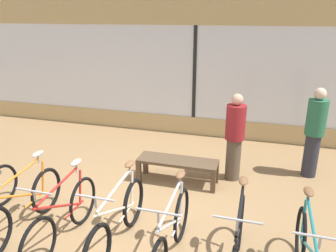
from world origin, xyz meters
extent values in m
plane|color=#99754C|center=(0.00, 0.00, 0.00)|extent=(24.00, 24.00, 0.00)
cube|color=tan|center=(0.00, 3.87, 0.23)|extent=(12.00, 0.08, 0.45)
cube|color=white|center=(0.00, 3.87, 1.52)|extent=(12.00, 0.04, 2.15)
cube|color=tan|center=(0.00, 3.87, 2.90)|extent=(12.00, 0.08, 0.60)
cube|color=black|center=(0.00, 3.84, 1.52)|extent=(0.08, 0.02, 2.15)
torus|color=black|center=(-2.19, -0.06, 0.33)|extent=(0.05, 0.65, 0.65)
torus|color=black|center=(-1.41, -0.03, 0.34)|extent=(0.05, 0.68, 0.68)
cylinder|color=orange|center=(-1.41, -0.60, 0.58)|extent=(0.03, 1.01, 0.51)
cylinder|color=orange|center=(-1.41, -0.07, 0.58)|extent=(0.03, 0.11, 0.49)
cylinder|color=orange|center=(-1.41, -0.57, 0.85)|extent=(0.03, 0.93, 0.10)
cylinder|color=orange|center=(-1.41, -0.27, 0.34)|extent=(0.03, 0.49, 0.03)
cylinder|color=#B2B2B7|center=(-1.41, -0.11, 0.89)|extent=(0.02, 0.02, 0.14)
ellipsoid|color=#B2A893|center=(-1.41, -0.11, 0.97)|extent=(0.11, 0.22, 0.06)
torus|color=black|center=(-0.75, -0.11, 0.33)|extent=(0.04, 0.67, 0.67)
torus|color=black|center=(-0.75, -1.11, 0.33)|extent=(0.04, 0.67, 0.67)
cylinder|color=red|center=(-0.75, -0.65, 0.57)|extent=(0.03, 0.93, 0.51)
cylinder|color=red|center=(-0.75, -0.15, 0.57)|extent=(0.03, 0.11, 0.49)
cylinder|color=red|center=(-0.75, -0.62, 0.85)|extent=(0.03, 0.85, 0.10)
cylinder|color=red|center=(-0.75, -0.34, 0.33)|extent=(0.03, 0.45, 0.03)
cylinder|color=#B2B2B7|center=(-0.75, -0.19, 0.88)|extent=(0.02, 0.02, 0.14)
ellipsoid|color=#B2A893|center=(-0.75, -0.19, 0.96)|extent=(0.11, 0.22, 0.06)
cylinder|color=#B2B2B7|center=(-0.75, -1.05, 0.94)|extent=(0.02, 0.02, 0.12)
cylinder|color=#ADADB2|center=(-0.75, -1.05, 1.00)|extent=(0.46, 0.02, 0.02)
torus|color=black|center=(-0.04, 0.03, 0.34)|extent=(0.06, 0.68, 0.68)
cylinder|color=beige|center=(-0.04, -0.55, 0.58)|extent=(0.03, 1.01, 0.51)
cylinder|color=beige|center=(-0.04, -0.01, 0.58)|extent=(0.03, 0.11, 0.49)
cylinder|color=beige|center=(-0.04, -0.52, 0.85)|extent=(0.03, 0.94, 0.10)
cylinder|color=beige|center=(-0.04, -0.21, 0.34)|extent=(0.03, 0.49, 0.03)
cylinder|color=#B2B2B7|center=(-0.04, -0.05, 0.89)|extent=(0.02, 0.02, 0.14)
ellipsoid|color=brown|center=(-0.04, -0.05, 0.97)|extent=(0.11, 0.22, 0.06)
cylinder|color=#B2B2B7|center=(-0.04, -0.99, 0.95)|extent=(0.02, 0.02, 0.12)
cylinder|color=#ADADB2|center=(-0.04, -0.99, 1.01)|extent=(0.46, 0.02, 0.02)
torus|color=black|center=(0.68, -0.09, 0.35)|extent=(0.04, 0.70, 0.70)
cylinder|color=#BCBCC1|center=(0.68, -0.65, 0.59)|extent=(0.03, 0.97, 0.51)
cylinder|color=#BCBCC1|center=(0.68, -0.13, 0.59)|extent=(0.03, 0.11, 0.49)
cylinder|color=#BCBCC1|center=(0.68, -0.62, 0.86)|extent=(0.03, 0.90, 0.10)
cylinder|color=#BCBCC1|center=(0.68, -0.32, 0.35)|extent=(0.03, 0.47, 0.03)
cylinder|color=#B2B2B7|center=(0.68, -0.17, 0.90)|extent=(0.02, 0.02, 0.14)
ellipsoid|color=brown|center=(0.68, -0.17, 0.98)|extent=(0.11, 0.22, 0.06)
cylinder|color=#B2B2B7|center=(0.68, -1.06, 0.96)|extent=(0.02, 0.02, 0.12)
cylinder|color=#ADADB2|center=(0.68, -1.06, 1.02)|extent=(0.46, 0.02, 0.02)
torus|color=black|center=(1.43, -0.04, 0.35)|extent=(0.05, 0.70, 0.70)
cylinder|color=black|center=(1.43, -0.58, 0.59)|extent=(0.03, 0.94, 0.51)
cylinder|color=black|center=(1.43, -0.08, 0.59)|extent=(0.03, 0.11, 0.49)
cylinder|color=black|center=(1.43, -0.55, 0.87)|extent=(0.03, 0.87, 0.10)
cylinder|color=black|center=(1.43, -0.26, 0.35)|extent=(0.03, 0.45, 0.03)
cylinder|color=#B2B2B7|center=(1.43, -0.12, 0.90)|extent=(0.02, 0.02, 0.14)
ellipsoid|color=brown|center=(1.43, -0.12, 0.98)|extent=(0.11, 0.22, 0.06)
cylinder|color=#B2B2B7|center=(1.43, -0.98, 0.96)|extent=(0.02, 0.02, 0.12)
cylinder|color=#ADADB2|center=(1.43, -0.98, 1.02)|extent=(0.46, 0.02, 0.02)
torus|color=black|center=(2.14, -0.06, 0.33)|extent=(0.04, 0.67, 0.67)
cylinder|color=#1E7A7F|center=(2.14, -0.61, 0.57)|extent=(0.03, 0.95, 0.51)
cylinder|color=#1E7A7F|center=(2.14, -0.10, 0.57)|extent=(0.03, 0.11, 0.49)
cylinder|color=#1E7A7F|center=(2.14, -0.58, 0.85)|extent=(0.03, 0.87, 0.10)
cylinder|color=#1E7A7F|center=(2.14, -0.29, 0.33)|extent=(0.03, 0.46, 0.03)
cylinder|color=#B2B2B7|center=(2.14, -0.14, 0.88)|extent=(0.02, 0.02, 0.14)
ellipsoid|color=brown|center=(2.14, -0.14, 0.96)|extent=(0.11, 0.22, 0.06)
cylinder|color=#B2B2B7|center=(2.14, -1.01, 0.94)|extent=(0.02, 0.02, 0.12)
cylinder|color=#ADADB2|center=(2.14, -1.01, 1.00)|extent=(0.46, 0.02, 0.02)
cube|color=brown|center=(0.24, 1.37, 0.41)|extent=(1.40, 0.44, 0.05)
cube|color=brown|center=(-0.42, 1.19, 0.19)|extent=(0.08, 0.08, 0.38)
cube|color=brown|center=(0.90, 1.19, 0.19)|extent=(0.08, 0.08, 0.38)
cube|color=brown|center=(-0.42, 1.55, 0.19)|extent=(0.08, 0.08, 0.38)
cube|color=brown|center=(0.90, 1.55, 0.19)|extent=(0.08, 0.08, 0.38)
cylinder|color=#2D2D38|center=(2.51, 2.31, 0.40)|extent=(0.30, 0.30, 0.80)
cylinder|color=#286647|center=(2.51, 2.31, 1.12)|extent=(0.39, 0.39, 0.64)
sphere|color=beige|center=(2.51, 2.31, 1.54)|extent=(0.21, 0.21, 0.21)
cylinder|color=brown|center=(1.16, 1.79, 0.38)|extent=(0.27, 0.27, 0.77)
cylinder|color=maroon|center=(1.16, 1.79, 1.07)|extent=(0.36, 0.36, 0.61)
sphere|color=tan|center=(1.16, 1.79, 1.48)|extent=(0.20, 0.20, 0.20)
camera|label=1|loc=(1.53, -3.65, 2.84)|focal=35.00mm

